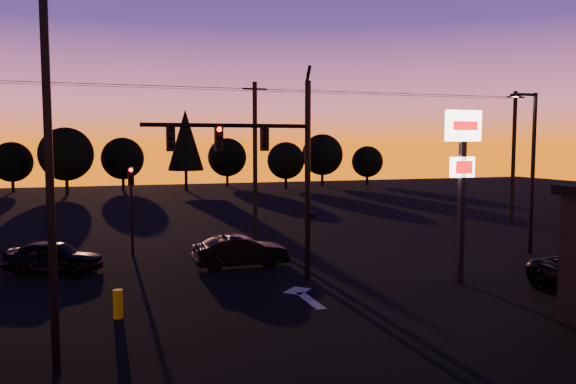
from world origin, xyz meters
name	(u,v)px	position (x,y,z in m)	size (l,w,h in m)	color
ground	(307,310)	(0.00, 0.00, 0.00)	(120.00, 120.00, 0.00)	black
lane_arrow	(304,296)	(0.50, 1.67, 0.01)	(1.20, 3.10, 0.01)	beige
traffic_signal_mast	(269,158)	(-0.10, 3.99, 4.94)	(6.79, 0.52, 8.58)	black
secondary_signal	(131,197)	(-5.00, 11.49, 2.86)	(0.30, 0.31, 4.35)	black
parking_lot_light	(49,154)	(-7.50, -3.00, 5.27)	(1.25, 0.30, 9.14)	black
pylon_sign	(462,159)	(7.00, 1.50, 4.91)	(1.50, 0.28, 6.80)	black
streetlight	(531,166)	(13.91, 5.50, 4.42)	(1.55, 0.35, 8.00)	black
utility_pole_1	(255,160)	(2.00, 14.00, 4.59)	(1.40, 0.26, 9.00)	black
utility_pole_2	(513,157)	(20.00, 14.00, 4.59)	(1.40, 0.26, 9.00)	black
power_wires	(255,90)	(2.00, 14.00, 8.57)	(36.00, 1.22, 0.07)	black
bollard	(118,304)	(-5.97, 1.07, 0.46)	(0.31, 0.31, 0.92)	#CBBE00
tree_1	(12,162)	(-16.00, 53.00, 3.43)	(4.54, 4.54, 5.71)	black
tree_2	(66,154)	(-10.00, 48.00, 4.37)	(5.77, 5.78, 7.26)	black
tree_3	(123,159)	(-4.00, 52.00, 3.75)	(4.95, 4.95, 6.22)	black
tree_4	(186,140)	(3.00, 49.00, 5.93)	(4.18, 4.18, 9.50)	black
tree_5	(227,157)	(9.00, 54.00, 3.75)	(4.95, 4.95, 6.22)	black
tree_6	(286,161)	(15.00, 48.00, 3.43)	(4.54, 4.54, 5.71)	black
tree_7	(322,155)	(21.00, 51.00, 4.06)	(5.36, 5.36, 6.74)	black
tree_8	(367,162)	(27.00, 50.00, 3.12)	(4.12, 4.12, 5.19)	black
car_left	(53,257)	(-8.41, 8.45, 0.70)	(1.64, 4.09, 1.39)	black
car_mid	(241,251)	(-0.52, 7.12, 0.70)	(1.48, 4.24, 1.40)	black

